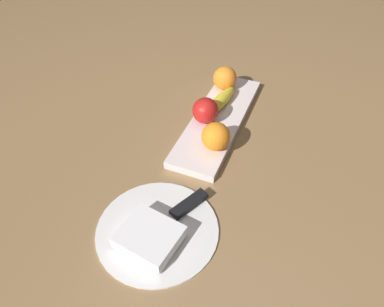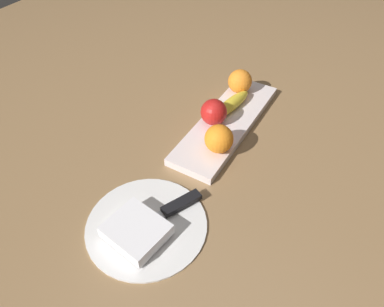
{
  "view_description": "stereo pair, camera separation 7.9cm",
  "coord_description": "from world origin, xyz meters",
  "px_view_note": "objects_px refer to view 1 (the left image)",
  "views": [
    {
      "loc": [
        0.71,
        0.2,
        0.6
      ],
      "look_at": [
        0.19,
        -0.02,
        0.05
      ],
      "focal_mm": 32.7,
      "sensor_mm": 36.0,
      "label": 1
    },
    {
      "loc": [
        0.68,
        0.27,
        0.6
      ],
      "look_at": [
        0.19,
        -0.02,
        0.05
      ],
      "focal_mm": 32.7,
      "sensor_mm": 36.0,
      "label": 2
    }
  ],
  "objects_px": {
    "folded_napkin": "(150,236)",
    "knife": "(183,208)",
    "apple": "(205,111)",
    "orange_near_banana": "(225,78)",
    "orange_near_apple": "(216,136)",
    "fruit_tray": "(218,120)",
    "banana": "(220,101)",
    "dinner_plate": "(157,229)"
  },
  "relations": [
    {
      "from": "knife",
      "to": "apple",
      "type": "bearing_deg",
      "value": -142.99
    },
    {
      "from": "orange_near_apple",
      "to": "knife",
      "type": "relative_size",
      "value": 0.4
    },
    {
      "from": "fruit_tray",
      "to": "orange_near_apple",
      "type": "distance_m",
      "value": 0.13
    },
    {
      "from": "fruit_tray",
      "to": "knife",
      "type": "height_order",
      "value": "same"
    },
    {
      "from": "orange_near_apple",
      "to": "folded_napkin",
      "type": "relative_size",
      "value": 0.62
    },
    {
      "from": "fruit_tray",
      "to": "knife",
      "type": "relative_size",
      "value": 2.4
    },
    {
      "from": "orange_near_apple",
      "to": "fruit_tray",
      "type": "bearing_deg",
      "value": -164.27
    },
    {
      "from": "orange_near_banana",
      "to": "dinner_plate",
      "type": "bearing_deg",
      "value": 3.24
    },
    {
      "from": "orange_near_banana",
      "to": "knife",
      "type": "xyz_separation_m",
      "value": [
        0.44,
        0.06,
        -0.04
      ]
    },
    {
      "from": "fruit_tray",
      "to": "dinner_plate",
      "type": "height_order",
      "value": "fruit_tray"
    },
    {
      "from": "apple",
      "to": "orange_near_apple",
      "type": "xyz_separation_m",
      "value": [
        0.08,
        0.06,
        0.0
      ]
    },
    {
      "from": "fruit_tray",
      "to": "banana",
      "type": "height_order",
      "value": "banana"
    },
    {
      "from": "knife",
      "to": "banana",
      "type": "bearing_deg",
      "value": -147.8
    },
    {
      "from": "orange_near_banana",
      "to": "orange_near_apple",
      "type": "bearing_deg",
      "value": 13.61
    },
    {
      "from": "banana",
      "to": "dinner_plate",
      "type": "bearing_deg",
      "value": -168.22
    },
    {
      "from": "knife",
      "to": "orange_near_apple",
      "type": "bearing_deg",
      "value": -154.92
    },
    {
      "from": "orange_near_banana",
      "to": "dinner_plate",
      "type": "height_order",
      "value": "orange_near_banana"
    },
    {
      "from": "dinner_plate",
      "to": "knife",
      "type": "distance_m",
      "value": 0.07
    },
    {
      "from": "fruit_tray",
      "to": "orange_near_banana",
      "type": "height_order",
      "value": "orange_near_banana"
    },
    {
      "from": "fruit_tray",
      "to": "dinner_plate",
      "type": "bearing_deg",
      "value": -0.0
    },
    {
      "from": "folded_napkin",
      "to": "knife",
      "type": "relative_size",
      "value": 0.65
    },
    {
      "from": "apple",
      "to": "banana",
      "type": "bearing_deg",
      "value": 168.6
    },
    {
      "from": "orange_near_banana",
      "to": "apple",
      "type": "bearing_deg",
      "value": 0.7
    },
    {
      "from": "orange_near_apple",
      "to": "dinner_plate",
      "type": "height_order",
      "value": "orange_near_apple"
    },
    {
      "from": "fruit_tray",
      "to": "orange_near_apple",
      "type": "bearing_deg",
      "value": 15.73
    },
    {
      "from": "apple",
      "to": "orange_near_banana",
      "type": "distance_m",
      "value": 0.16
    },
    {
      "from": "orange_near_apple",
      "to": "dinner_plate",
      "type": "bearing_deg",
      "value": -7.13
    },
    {
      "from": "fruit_tray",
      "to": "folded_napkin",
      "type": "xyz_separation_m",
      "value": [
        0.4,
        0.0,
        0.01
      ]
    },
    {
      "from": "banana",
      "to": "orange_near_banana",
      "type": "relative_size",
      "value": 2.24
    },
    {
      "from": "fruit_tray",
      "to": "knife",
      "type": "bearing_deg",
      "value": 5.77
    },
    {
      "from": "knife",
      "to": "orange_near_banana",
      "type": "bearing_deg",
      "value": -147.01
    },
    {
      "from": "folded_napkin",
      "to": "knife",
      "type": "xyz_separation_m",
      "value": [
        -0.09,
        0.03,
        -0.01
      ]
    },
    {
      "from": "knife",
      "to": "folded_napkin",
      "type": "bearing_deg",
      "value": 6.76
    },
    {
      "from": "dinner_plate",
      "to": "apple",
      "type": "bearing_deg",
      "value": -175.54
    },
    {
      "from": "knife",
      "to": "fruit_tray",
      "type": "bearing_deg",
      "value": -148.89
    },
    {
      "from": "fruit_tray",
      "to": "banana",
      "type": "xyz_separation_m",
      "value": [
        -0.05,
        -0.01,
        0.03
      ]
    },
    {
      "from": "orange_near_apple",
      "to": "dinner_plate",
      "type": "distance_m",
      "value": 0.26
    },
    {
      "from": "folded_napkin",
      "to": "knife",
      "type": "distance_m",
      "value": 0.1
    },
    {
      "from": "orange_near_apple",
      "to": "orange_near_banana",
      "type": "bearing_deg",
      "value": -166.39
    },
    {
      "from": "folded_napkin",
      "to": "knife",
      "type": "bearing_deg",
      "value": 161.42
    },
    {
      "from": "folded_napkin",
      "to": "banana",
      "type": "bearing_deg",
      "value": -178.53
    },
    {
      "from": "banana",
      "to": "orange_near_banana",
      "type": "xyz_separation_m",
      "value": [
        -0.09,
        -0.02,
        0.02
      ]
    }
  ]
}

